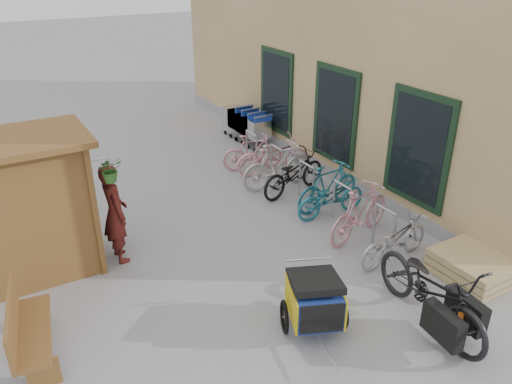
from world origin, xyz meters
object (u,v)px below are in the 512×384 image
kiosk (20,190)px  bike_2 (331,197)px  pallet_stack (472,267)px  bike_3 (328,186)px  shopping_carts (246,122)px  child_trailer (315,299)px  bike_5 (278,165)px  bike_6 (273,156)px  bike_1 (360,212)px  person_kiosk (115,213)px  bike_4 (294,173)px  cargo_bike (432,291)px  bike_7 (253,152)px  bench (26,330)px  bike_0 (394,239)px

kiosk → bike_2: kiosk is taller
pallet_stack → bike_3: (-0.53, 3.25, 0.30)m
shopping_carts → child_trailer: shopping_carts is taller
bike_5 → bike_6: (0.32, 0.73, -0.07)m
bike_1 → bike_2: bearing=-18.7°
shopping_carts → bike_2: size_ratio=1.21×
person_kiosk → bike_4: 4.26m
cargo_bike → person_kiosk: (-3.39, 4.01, 0.32)m
child_trailer → bike_7: size_ratio=1.02×
bike_4 → bike_1: bearing=167.5°
bike_7 → bike_3: bearing=-156.7°
pallet_stack → person_kiosk: 6.12m
bench → person_kiosk: bearing=54.4°
bench → person_kiosk: size_ratio=0.86×
pallet_stack → bike_6: bearing=95.9°
bike_2 → bike_3: bike_3 is taller
shopping_carts → bike_0: shopping_carts is taller
bike_1 → bike_5: bike_5 is taller
cargo_bike → bike_7: 6.37m
bike_0 → bike_3: bearing=-12.0°
bike_6 → bike_7: (-0.28, 0.49, -0.02)m
child_trailer → bike_5: size_ratio=0.85×
shopping_carts → cargo_bike: (-1.53, -8.18, -0.03)m
cargo_bike → bike_4: 4.75m
shopping_carts → pallet_stack: bearing=-90.0°
shopping_carts → bike_5: bearing=-106.0°
bike_5 → bike_6: 0.80m
pallet_stack → child_trailer: size_ratio=0.77×
shopping_carts → bike_7: bearing=-114.5°
child_trailer → bike_6: 5.63m
shopping_carts → bike_6: 2.42m
bench → bike_7: (5.83, 4.13, -0.02)m
shopping_carts → cargo_bike: cargo_bike is taller
bike_4 → shopping_carts: bearing=-23.6°
bike_0 → bike_5: bike_5 is taller
person_kiosk → bike_7: person_kiosk is taller
kiosk → shopping_carts: (6.28, 3.87, -0.94)m
child_trailer → bike_3: bike_3 is taller
bench → bike_7: size_ratio=1.01×
bike_0 → bike_1: 0.94m
bike_7 → bike_5: bearing=-165.2°
pallet_stack → bike_0: bike_0 is taller
shopping_carts → bike_1: bearing=-97.5°
bike_3 → bike_0: bearing=167.1°
bench → cargo_bike: 5.60m
kiosk → bike_0: 6.28m
kiosk → pallet_stack: 7.50m
bench → bike_1: bearing=10.7°
pallet_stack → bike_6: (-0.56, 5.40, 0.27)m
bike_2 → bench: bearing=103.2°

